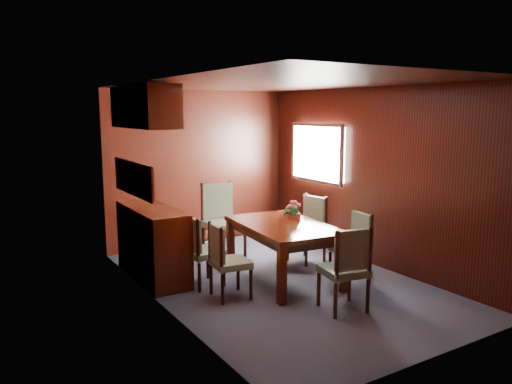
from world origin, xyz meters
TOP-DOWN VIEW (x-y plane):
  - ground at (0.00, 0.00)m, footprint 4.50×4.50m
  - room_shell at (-0.10, 0.33)m, footprint 3.06×4.52m
  - sideboard at (-1.25, 1.00)m, footprint 0.48×1.40m
  - dining_table at (0.10, 0.07)m, footprint 1.10×1.61m
  - chair_left_near at (-0.81, -0.10)m, footprint 0.43×0.45m
  - chair_left_far at (-0.90, 0.40)m, footprint 0.44×0.45m
  - chair_right_near at (0.83, -0.41)m, footprint 0.44×0.46m
  - chair_right_far at (0.88, 0.56)m, footprint 0.47×0.49m
  - chair_head at (0.08, -1.11)m, footprint 0.51×0.49m
  - chair_foot at (-0.11, 1.33)m, footprint 0.52×0.50m
  - flower_centerpiece at (0.37, 0.28)m, footprint 0.24×0.24m

SIDE VIEW (x-z plane):
  - ground at x=0.00m, z-range 0.00..0.00m
  - sideboard at x=-1.25m, z-range 0.00..0.90m
  - chair_left_near at x=-0.81m, z-range 0.05..0.91m
  - chair_right_near at x=0.83m, z-range 0.05..0.91m
  - chair_left_far at x=-0.90m, z-range 0.05..0.92m
  - chair_right_far at x=0.88m, z-range 0.05..0.97m
  - chair_head at x=0.08m, z-range 0.05..0.98m
  - chair_foot at x=-0.11m, z-range 0.06..1.14m
  - dining_table at x=0.10m, z-range 0.26..0.97m
  - flower_centerpiece at x=0.37m, z-range 0.71..0.95m
  - room_shell at x=-0.10m, z-range 0.43..2.84m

